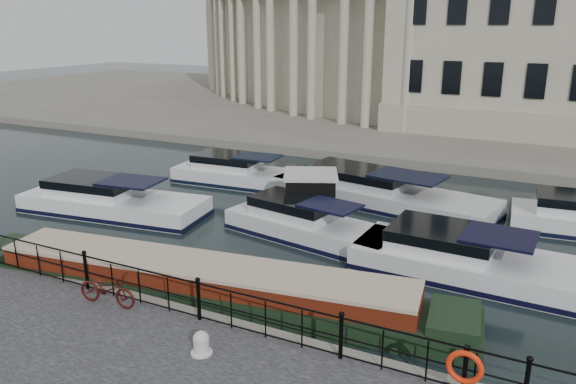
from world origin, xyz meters
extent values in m
plane|color=black|center=(0.00, 0.00, 0.00)|extent=(160.00, 160.00, 0.00)
cube|color=#6B665B|center=(0.00, 39.00, 0.28)|extent=(120.00, 42.00, 0.55)
cylinder|color=black|center=(-4.00, -2.25, 1.10)|extent=(0.10, 0.10, 1.10)
sphere|color=black|center=(-4.00, -2.25, 1.70)|extent=(0.14, 0.14, 0.14)
cylinder|color=black|center=(0.00, -2.25, 1.10)|extent=(0.10, 0.10, 1.10)
sphere|color=black|center=(0.00, -2.25, 1.70)|extent=(0.14, 0.14, 0.14)
cylinder|color=black|center=(4.00, -2.25, 1.10)|extent=(0.10, 0.10, 1.10)
sphere|color=black|center=(4.00, -2.25, 1.70)|extent=(0.14, 0.14, 0.14)
sphere|color=black|center=(8.00, -2.25, 1.70)|extent=(0.14, 0.14, 0.14)
cylinder|color=black|center=(0.00, -2.25, 1.60)|extent=(24.00, 0.05, 0.05)
cylinder|color=black|center=(0.00, -2.25, 1.10)|extent=(24.00, 0.04, 0.04)
cylinder|color=black|center=(0.00, -2.25, 0.63)|extent=(24.00, 0.04, 0.04)
cube|color=#ADA38C|center=(6.00, 33.00, 7.55)|extent=(20.00, 14.00, 14.00)
cube|color=#9E937F|center=(6.00, 33.00, 1.55)|extent=(20.30, 14.30, 2.00)
cube|color=#ADA38C|center=(-3.33, 29.02, 6.05)|extent=(5.73, 4.06, 11.00)
cylinder|color=#ADA38C|center=(-2.28, 26.16, 5.45)|extent=(0.70, 0.70, 9.80)
cylinder|color=#ADA38C|center=(-5.49, 26.87, 5.45)|extent=(0.70, 0.70, 9.80)
cube|color=#ADA38C|center=(-8.29, 30.44, 6.05)|extent=(5.90, 4.56, 11.00)
cylinder|color=#ADA38C|center=(-7.59, 27.47, 5.45)|extent=(0.70, 0.70, 9.80)
cylinder|color=#ADA38C|center=(-10.69, 28.56, 5.45)|extent=(0.70, 0.70, 9.80)
cube|color=#ADA38C|center=(-13.04, 32.44, 6.05)|extent=(5.99, 4.99, 11.00)
cylinder|color=#ADA38C|center=(-12.70, 29.41, 5.45)|extent=(0.70, 0.70, 9.80)
cylinder|color=#ADA38C|center=(-15.65, 30.87, 5.45)|extent=(0.70, 0.70, 9.80)
cube|color=#ADA38C|center=(-17.52, 35.00, 6.05)|extent=(5.99, 5.36, 11.00)
cylinder|color=#ADA38C|center=(-17.55, 31.95, 5.45)|extent=(0.70, 0.70, 9.80)
cylinder|color=#ADA38C|center=(-20.30, 33.75, 5.45)|extent=(0.70, 0.70, 9.80)
cube|color=#ADA38C|center=(-21.66, 38.07, 6.05)|extent=(5.91, 5.64, 11.00)
cylinder|color=#ADA38C|center=(-22.05, 35.05, 5.45)|extent=(0.70, 0.70, 9.80)
cylinder|color=#ADA38C|center=(-24.57, 37.16, 5.45)|extent=(0.70, 0.70, 9.80)
cube|color=#ADA38C|center=(-25.40, 41.62, 6.05)|extent=(5.74, 5.85, 11.00)
cylinder|color=#ADA38C|center=(-26.15, 38.67, 5.45)|extent=(0.70, 0.70, 9.80)
cylinder|color=#ADA38C|center=(-28.40, 41.06, 5.45)|extent=(0.70, 0.70, 9.80)
cube|color=#ADA38C|center=(-28.69, 45.59, 6.05)|extent=(5.49, 5.97, 11.00)
cylinder|color=#ADA38C|center=(-29.79, 42.75, 5.45)|extent=(0.70, 0.70, 9.80)
cylinder|color=#ADA38C|center=(-31.73, 45.40, 5.45)|extent=(0.70, 0.70, 9.80)
cube|color=#ADA38C|center=(-31.48, 49.93, 6.05)|extent=(5.16, 6.00, 11.00)
cylinder|color=#ADA38C|center=(-32.92, 47.24, 5.45)|extent=(0.70, 0.70, 9.80)
cylinder|color=#ADA38C|center=(-34.53, 50.10, 5.45)|extent=(0.70, 0.70, 9.80)
cube|color=#ADA38C|center=(-33.74, 54.56, 6.05)|extent=(4.76, 5.95, 11.00)
cube|color=#9E937F|center=(-35.58, 53.80, 10.95)|extent=(3.54, 5.60, 1.20)
cylinder|color=#ADA38C|center=(-35.48, 52.07, 5.45)|extent=(0.70, 0.70, 9.80)
cylinder|color=#ADA38C|center=(-36.74, 55.10, 5.45)|extent=(0.70, 0.70, 9.80)
imported|color=#400E0B|center=(-2.75, -2.72, 1.03)|extent=(1.87, 0.78, 0.96)
cylinder|color=silver|center=(0.98, -3.55, 0.74)|extent=(0.37, 0.37, 0.39)
sphere|color=silver|center=(0.98, -3.55, 0.94)|extent=(0.39, 0.39, 0.39)
cylinder|color=silver|center=(0.98, -3.55, 0.57)|extent=(0.52, 0.52, 0.04)
cylinder|color=black|center=(6.83, -2.50, 1.15)|extent=(0.10, 0.10, 1.21)
cube|color=black|center=(6.83, -2.50, 1.76)|extent=(0.12, 0.12, 0.08)
torus|color=#FF2D0D|center=(6.83, -2.58, 1.35)|extent=(0.76, 0.12, 0.76)
cube|color=black|center=(-1.27, -0.42, 0.10)|extent=(16.50, 4.41, 0.98)
cube|color=#5D1C0D|center=(-1.27, -0.42, 0.75)|extent=(13.21, 3.63, 0.76)
cube|color=#C7AE90|center=(-1.27, -0.42, 1.15)|extent=(13.22, 3.70, 0.11)
cube|color=#6B665B|center=(-1.19, 7.50, 0.05)|extent=(3.78, 3.53, 0.25)
cube|color=black|center=(-1.19, 7.50, 1.10)|extent=(2.66, 2.66, 1.81)
cube|color=silver|center=(-1.19, 7.50, 2.05)|extent=(2.92, 2.92, 0.12)
cube|color=white|center=(-9.38, 4.56, 0.20)|extent=(8.57, 3.82, 1.20)
cube|color=black|center=(-9.38, 4.56, 0.12)|extent=(8.66, 3.86, 0.18)
cube|color=white|center=(-10.37, 4.43, 1.05)|extent=(3.99, 2.75, 0.90)
cube|color=black|center=(-8.39, 4.68, 1.55)|extent=(2.71, 2.26, 0.08)
cube|color=white|center=(-0.28, 5.58, 0.20)|extent=(7.31, 3.49, 1.20)
cube|color=black|center=(-0.28, 5.58, 0.12)|extent=(7.38, 3.52, 0.18)
cube|color=white|center=(-1.11, 5.73, 1.05)|extent=(3.44, 2.39, 0.90)
cube|color=black|center=(0.55, 5.43, 1.55)|extent=(2.36, 1.94, 0.08)
cube|color=white|center=(5.71, 4.95, 0.20)|extent=(7.54, 3.27, 1.20)
cube|color=black|center=(5.71, 4.95, 0.12)|extent=(7.61, 3.30, 0.18)
cube|color=white|center=(4.82, 4.99, 1.05)|extent=(3.44, 2.56, 0.90)
cube|color=black|center=(6.60, 4.91, 1.55)|extent=(2.31, 2.16, 0.08)
cube|color=white|center=(-6.67, 11.05, 0.20)|extent=(7.41, 2.90, 1.20)
cube|color=black|center=(-6.67, 11.05, 0.12)|extent=(7.49, 2.93, 0.18)
cube|color=white|center=(-7.54, 10.99, 1.05)|extent=(3.40, 2.20, 0.90)
cube|color=black|center=(-5.80, 11.11, 1.55)|extent=(2.29, 1.83, 0.08)
cube|color=silver|center=(0.81, 11.04, 0.20)|extent=(10.81, 4.73, 1.20)
cube|color=black|center=(0.81, 11.04, 0.12)|extent=(10.91, 4.78, 0.18)
cube|color=silver|center=(-0.43, 11.26, 1.05)|extent=(5.05, 3.22, 0.90)
cube|color=black|center=(2.04, 10.83, 1.55)|extent=(3.45, 2.60, 0.08)
cube|color=white|center=(8.69, 11.14, 1.05)|extent=(2.81, 2.25, 0.90)
camera|label=1|loc=(8.03, -13.06, 8.10)|focal=35.00mm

